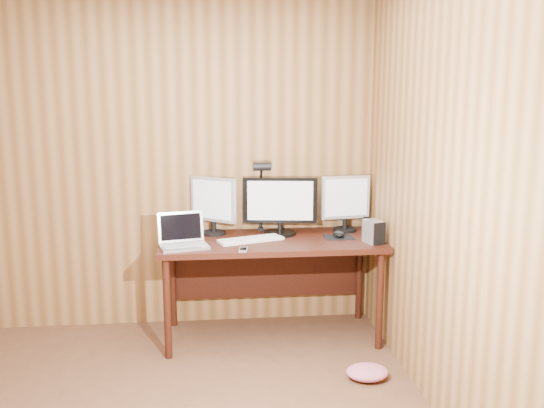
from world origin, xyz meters
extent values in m
plane|color=olive|center=(0.00, 2.00, 1.25)|extent=(4.00, 0.00, 4.00)
plane|color=olive|center=(1.75, 0.00, 1.25)|extent=(0.00, 4.00, 4.00)
cube|color=black|center=(0.93, 1.63, 0.73)|extent=(1.60, 0.70, 0.04)
cube|color=black|center=(0.93, 1.95, 0.45)|extent=(1.48, 0.02, 0.51)
cylinder|color=black|center=(0.19, 1.34, 0.35)|extent=(0.05, 0.05, 0.71)
cylinder|color=black|center=(0.19, 1.92, 0.35)|extent=(0.05, 0.05, 0.71)
cylinder|color=black|center=(1.67, 1.34, 0.35)|extent=(0.05, 0.05, 0.71)
cylinder|color=black|center=(1.67, 1.92, 0.35)|extent=(0.05, 0.05, 0.71)
cylinder|color=black|center=(1.01, 1.77, 0.76)|extent=(0.24, 0.24, 0.02)
cylinder|color=black|center=(1.01, 1.77, 0.81)|extent=(0.04, 0.04, 0.07)
cube|color=black|center=(1.01, 1.77, 1.01)|extent=(0.55, 0.11, 0.34)
cube|color=silver|center=(1.01, 1.75, 1.01)|extent=(0.48, 0.07, 0.29)
cylinder|color=black|center=(0.51, 1.83, 0.76)|extent=(0.18, 0.18, 0.02)
cylinder|color=black|center=(0.51, 1.83, 0.81)|extent=(0.04, 0.04, 0.08)
cube|color=#B5B5B9|center=(0.51, 1.83, 1.02)|extent=(0.33, 0.25, 0.33)
cube|color=silver|center=(0.50, 1.82, 1.02)|extent=(0.28, 0.20, 0.29)
cylinder|color=black|center=(1.52, 1.83, 0.76)|extent=(0.18, 0.18, 0.02)
cylinder|color=black|center=(1.52, 1.83, 0.81)|extent=(0.04, 0.04, 0.08)
cube|color=#B5B5B9|center=(1.52, 1.83, 1.01)|extent=(0.38, 0.08, 0.33)
cube|color=silver|center=(1.52, 1.81, 1.01)|extent=(0.33, 0.04, 0.28)
cube|color=silver|center=(0.31, 1.46, 0.76)|extent=(0.36, 0.29, 0.02)
cube|color=silver|center=(0.28, 1.57, 0.87)|extent=(0.32, 0.12, 0.21)
cube|color=black|center=(0.28, 1.57, 0.87)|extent=(0.28, 0.10, 0.18)
cube|color=#B2B2B7|center=(0.31, 1.46, 0.77)|extent=(0.29, 0.19, 0.00)
cube|color=white|center=(0.78, 1.59, 0.76)|extent=(0.49, 0.29, 0.02)
cube|color=white|center=(0.78, 1.59, 0.77)|extent=(0.45, 0.25, 0.00)
cube|color=black|center=(1.43, 1.63, 0.75)|extent=(0.21, 0.18, 0.00)
ellipsoid|color=black|center=(1.43, 1.63, 0.77)|extent=(0.08, 0.12, 0.04)
cube|color=silver|center=(1.64, 1.45, 0.83)|extent=(0.14, 0.17, 0.16)
cube|color=black|center=(1.66, 1.38, 0.83)|extent=(0.09, 0.04, 0.16)
cube|color=silver|center=(0.71, 1.33, 0.76)|extent=(0.07, 0.12, 0.01)
cube|color=black|center=(0.71, 1.33, 0.76)|extent=(0.05, 0.07, 0.00)
cylinder|color=black|center=(1.69, 1.84, 0.80)|extent=(0.05, 0.05, 0.11)
cube|color=black|center=(0.88, 1.94, 0.74)|extent=(0.04, 0.05, 0.05)
cylinder|color=black|center=(0.88, 1.94, 0.93)|extent=(0.02, 0.02, 0.37)
sphere|color=black|center=(0.88, 1.94, 1.12)|extent=(0.04, 0.04, 0.04)
cylinder|color=black|center=(0.88, 1.88, 1.19)|extent=(0.02, 0.13, 0.15)
cylinder|color=black|center=(0.88, 1.81, 1.26)|extent=(0.13, 0.06, 0.06)
camera|label=1|loc=(0.52, -2.41, 1.77)|focal=38.00mm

